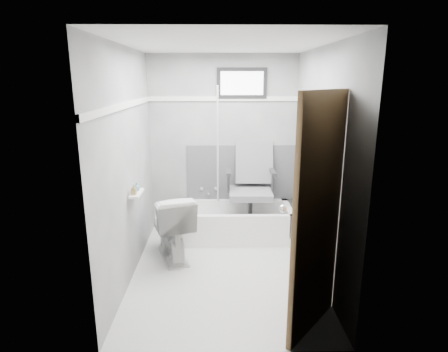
{
  "coord_description": "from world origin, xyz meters",
  "views": [
    {
      "loc": [
        -0.07,
        -3.78,
        2.07
      ],
      "look_at": [
        0.0,
        0.35,
        1.0
      ],
      "focal_mm": 30.0,
      "sensor_mm": 36.0,
      "label": 1
    }
  ],
  "objects_px": {
    "soap_bottle_a": "(134,190)",
    "soap_bottle_b": "(137,186)",
    "bathtub": "(235,222)",
    "office_chair": "(251,187)",
    "door": "(363,232)",
    "toilet": "(171,226)"
  },
  "relations": [
    {
      "from": "soap_bottle_b",
      "to": "toilet",
      "type": "bearing_deg",
      "value": 39.31
    },
    {
      "from": "bathtub",
      "to": "toilet",
      "type": "bearing_deg",
      "value": -142.71
    },
    {
      "from": "office_chair",
      "to": "soap_bottle_b",
      "type": "relative_size",
      "value": 12.84
    },
    {
      "from": "bathtub",
      "to": "door",
      "type": "distance_m",
      "value": 2.49
    },
    {
      "from": "soap_bottle_a",
      "to": "door",
      "type": "bearing_deg",
      "value": -32.32
    },
    {
      "from": "bathtub",
      "to": "soap_bottle_b",
      "type": "relative_size",
      "value": 16.85
    },
    {
      "from": "bathtub",
      "to": "soap_bottle_a",
      "type": "relative_size",
      "value": 13.6
    },
    {
      "from": "door",
      "to": "soap_bottle_a",
      "type": "distance_m",
      "value": 2.27
    },
    {
      "from": "soap_bottle_b",
      "to": "soap_bottle_a",
      "type": "bearing_deg",
      "value": -90.0
    },
    {
      "from": "toilet",
      "to": "bathtub",
      "type": "bearing_deg",
      "value": -161.82
    },
    {
      "from": "soap_bottle_a",
      "to": "soap_bottle_b",
      "type": "relative_size",
      "value": 1.24
    },
    {
      "from": "office_chair",
      "to": "toilet",
      "type": "xyz_separation_m",
      "value": [
        -0.98,
        -0.61,
        -0.3
      ]
    },
    {
      "from": "bathtub",
      "to": "toilet",
      "type": "xyz_separation_m",
      "value": [
        -0.78,
        -0.59,
        0.18
      ]
    },
    {
      "from": "toilet",
      "to": "soap_bottle_b",
      "type": "xyz_separation_m",
      "value": [
        -0.32,
        -0.26,
        0.56
      ]
    },
    {
      "from": "office_chair",
      "to": "soap_bottle_a",
      "type": "bearing_deg",
      "value": -140.59
    },
    {
      "from": "door",
      "to": "office_chair",
      "type": "bearing_deg",
      "value": 105.52
    },
    {
      "from": "bathtub",
      "to": "office_chair",
      "type": "height_order",
      "value": "office_chair"
    },
    {
      "from": "office_chair",
      "to": "toilet",
      "type": "distance_m",
      "value": 1.19
    },
    {
      "from": "office_chair",
      "to": "soap_bottle_b",
      "type": "bearing_deg",
      "value": -144.63
    },
    {
      "from": "soap_bottle_a",
      "to": "soap_bottle_b",
      "type": "xyz_separation_m",
      "value": [
        0.0,
        0.14,
        -0.01
      ]
    },
    {
      "from": "bathtub",
      "to": "office_chair",
      "type": "xyz_separation_m",
      "value": [
        0.2,
        0.02,
        0.48
      ]
    },
    {
      "from": "toilet",
      "to": "soap_bottle_b",
      "type": "height_order",
      "value": "soap_bottle_b"
    }
  ]
}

